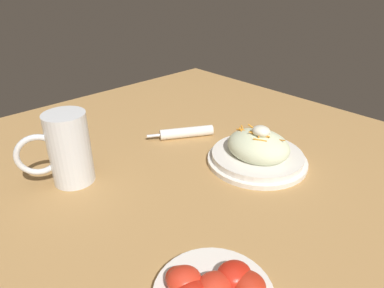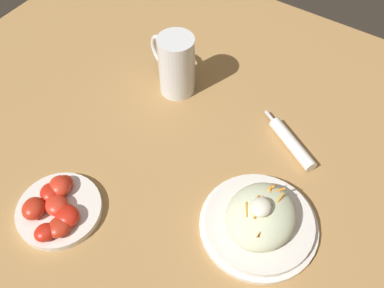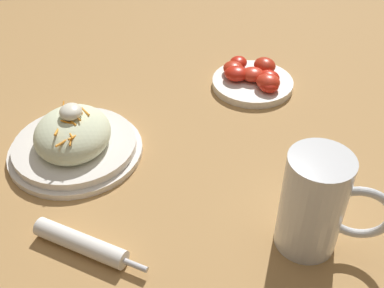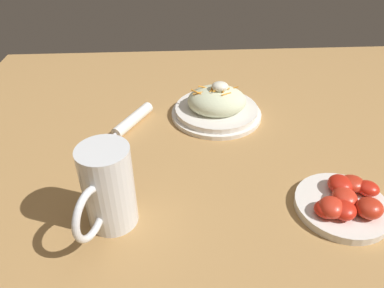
# 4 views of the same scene
# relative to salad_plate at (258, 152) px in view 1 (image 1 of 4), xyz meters

# --- Properties ---
(ground_plane) EXTENTS (1.43, 1.43, 0.00)m
(ground_plane) POSITION_rel_salad_plate_xyz_m (0.01, -0.24, -0.03)
(ground_plane) COLOR #B2844C
(salad_plate) EXTENTS (0.24, 0.24, 0.10)m
(salad_plate) POSITION_rel_salad_plate_xyz_m (0.00, 0.00, 0.00)
(salad_plate) COLOR white
(salad_plate) RESTS_ON ground_plane
(beer_mug) EXTENTS (0.09, 0.15, 0.16)m
(beer_mug) POSITION_rel_salad_plate_xyz_m (-0.23, -0.36, 0.04)
(beer_mug) COLOR white
(beer_mug) RESTS_ON ground_plane
(napkin_roll) EXTENTS (0.11, 0.17, 0.03)m
(napkin_roll) POSITION_rel_salad_plate_xyz_m (-0.22, -0.03, -0.02)
(napkin_roll) COLOR white
(napkin_roll) RESTS_ON ground_plane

